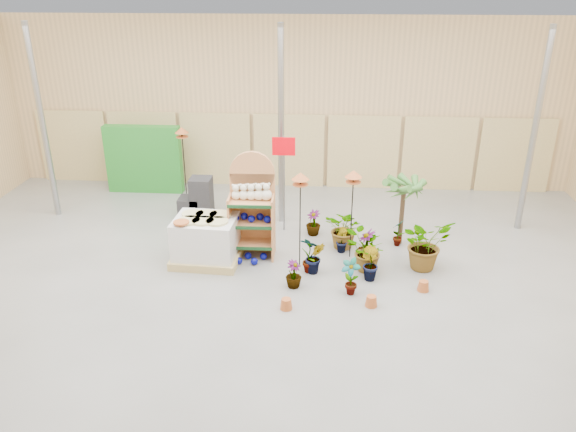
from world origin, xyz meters
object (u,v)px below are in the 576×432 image
at_px(bird_table_front, 300,180).
at_px(potted_plant_2, 366,252).
at_px(pallet_stack, 206,240).
at_px(display_shelf, 252,209).

height_order(bird_table_front, potted_plant_2, bird_table_front).
bearing_deg(pallet_stack, potted_plant_2, -0.12).
relative_size(pallet_stack, bird_table_front, 0.71).
relative_size(display_shelf, pallet_stack, 1.57).
height_order(pallet_stack, potted_plant_2, pallet_stack).
bearing_deg(potted_plant_2, pallet_stack, 176.59).
height_order(display_shelf, potted_plant_2, display_shelf).
bearing_deg(potted_plant_2, display_shelf, 165.05).
height_order(pallet_stack, bird_table_front, bird_table_front).
bearing_deg(potted_plant_2, bird_table_front, 172.99).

